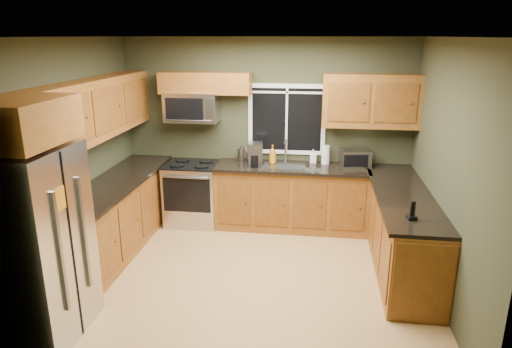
% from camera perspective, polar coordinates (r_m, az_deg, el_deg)
% --- Properties ---
extents(floor, '(4.20, 4.20, 0.00)m').
position_cam_1_polar(floor, '(5.51, -1.03, -12.56)').
color(floor, tan).
rests_on(floor, ground).
extents(ceiling, '(4.20, 4.20, 0.00)m').
position_cam_1_polar(ceiling, '(4.80, -1.21, 16.76)').
color(ceiling, white).
rests_on(ceiling, back_wall).
extents(back_wall, '(4.20, 0.00, 4.20)m').
position_cam_1_polar(back_wall, '(6.72, 1.26, 5.23)').
color(back_wall, '#333421').
rests_on(back_wall, ground).
extents(front_wall, '(4.20, 0.00, 4.20)m').
position_cam_1_polar(front_wall, '(3.33, -5.95, -7.41)').
color(front_wall, '#333421').
rests_on(front_wall, ground).
extents(left_wall, '(0.00, 3.60, 3.60)m').
position_cam_1_polar(left_wall, '(5.69, -22.50, 1.77)').
color(left_wall, '#333421').
rests_on(left_wall, ground).
extents(right_wall, '(0.00, 3.60, 3.60)m').
position_cam_1_polar(right_wall, '(5.11, 22.83, 0.10)').
color(right_wall, '#333421').
rests_on(right_wall, ground).
extents(window, '(1.12, 0.03, 1.02)m').
position_cam_1_polar(window, '(6.64, 3.85, 6.83)').
color(window, white).
rests_on(window, back_wall).
extents(base_cabinets_left, '(0.60, 2.65, 0.90)m').
position_cam_1_polar(base_cabinets_left, '(6.23, -17.02, -5.16)').
color(base_cabinets_left, brown).
rests_on(base_cabinets_left, ground).
extents(countertop_left, '(0.65, 2.65, 0.04)m').
position_cam_1_polar(countertop_left, '(6.06, -17.18, -1.05)').
color(countertop_left, black).
rests_on(countertop_left, base_cabinets_left).
extents(base_cabinets_back, '(2.17, 0.60, 0.90)m').
position_cam_1_polar(base_cabinets_back, '(6.64, 4.48, -3.03)').
color(base_cabinets_back, brown).
rests_on(base_cabinets_back, ground).
extents(countertop_back, '(2.17, 0.65, 0.04)m').
position_cam_1_polar(countertop_back, '(6.48, 4.56, 0.81)').
color(countertop_back, black).
rests_on(countertop_back, base_cabinets_back).
extents(base_cabinets_peninsula, '(0.60, 2.52, 0.90)m').
position_cam_1_polar(base_cabinets_peninsula, '(5.84, 17.66, -6.72)').
color(base_cabinets_peninsula, brown).
rests_on(base_cabinets_peninsula, ground).
extents(countertop_peninsula, '(0.65, 2.50, 0.04)m').
position_cam_1_polar(countertop_peninsula, '(5.68, 17.82, -2.33)').
color(countertop_peninsula, black).
rests_on(countertop_peninsula, base_cabinets_peninsula).
extents(upper_cabinets_left, '(0.33, 2.65, 0.72)m').
position_cam_1_polar(upper_cabinets_left, '(5.92, -19.39, 7.70)').
color(upper_cabinets_left, brown).
rests_on(upper_cabinets_left, left_wall).
extents(upper_cabinets_back_left, '(1.30, 0.33, 0.30)m').
position_cam_1_polar(upper_cabinets_back_left, '(6.60, -6.36, 11.25)').
color(upper_cabinets_back_left, brown).
rests_on(upper_cabinets_back_left, back_wall).
extents(upper_cabinets_back_right, '(1.30, 0.33, 0.72)m').
position_cam_1_polar(upper_cabinets_back_right, '(6.47, 14.15, 8.85)').
color(upper_cabinets_back_right, brown).
rests_on(upper_cabinets_back_right, back_wall).
extents(upper_cabinet_over_fridge, '(0.72, 0.90, 0.38)m').
position_cam_1_polar(upper_cabinet_over_fridge, '(4.30, -27.85, 5.81)').
color(upper_cabinet_over_fridge, brown).
rests_on(upper_cabinet_over_fridge, left_wall).
extents(refrigerator, '(0.74, 0.90, 1.80)m').
position_cam_1_polar(refrigerator, '(4.62, -25.91, -8.04)').
color(refrigerator, '#B7B7BC').
rests_on(refrigerator, ground).
extents(range, '(0.76, 0.69, 0.94)m').
position_cam_1_polar(range, '(6.84, -7.88, -2.38)').
color(range, '#B7B7BC').
rests_on(range, ground).
extents(microwave, '(0.76, 0.41, 0.42)m').
position_cam_1_polar(microwave, '(6.67, -8.01, 8.29)').
color(microwave, '#B7B7BC').
rests_on(microwave, back_wall).
extents(sink, '(0.60, 0.42, 0.36)m').
position_cam_1_polar(sink, '(6.49, 3.56, 1.16)').
color(sink, slate).
rests_on(sink, countertop_back).
extents(toaster_oven, '(0.44, 0.37, 0.25)m').
position_cam_1_polar(toaster_oven, '(6.55, 12.30, 1.95)').
color(toaster_oven, '#B7B7BC').
rests_on(toaster_oven, countertop_back).
extents(coffee_maker, '(0.22, 0.29, 0.33)m').
position_cam_1_polar(coffee_maker, '(6.44, -0.08, 2.38)').
color(coffee_maker, slate).
rests_on(coffee_maker, countertop_back).
extents(kettle, '(0.17, 0.17, 0.24)m').
position_cam_1_polar(kettle, '(6.69, -1.75, 2.55)').
color(kettle, '#B7B7BC').
rests_on(kettle, countertop_back).
extents(paper_towel_roll, '(0.14, 0.14, 0.29)m').
position_cam_1_polar(paper_towel_roll, '(6.62, 8.68, 2.39)').
color(paper_towel_roll, white).
rests_on(paper_towel_roll, countertop_back).
extents(soap_bottle_a, '(0.10, 0.10, 0.27)m').
position_cam_1_polar(soap_bottle_a, '(6.58, 2.09, 2.49)').
color(soap_bottle_a, orange).
rests_on(soap_bottle_a, countertop_back).
extents(soap_bottle_b, '(0.09, 0.10, 0.20)m').
position_cam_1_polar(soap_bottle_b, '(6.65, 7.15, 2.22)').
color(soap_bottle_b, white).
rests_on(soap_bottle_b, countertop_back).
extents(soap_bottle_c, '(0.15, 0.15, 0.17)m').
position_cam_1_polar(soap_bottle_c, '(6.60, -0.23, 2.13)').
color(soap_bottle_c, white).
rests_on(soap_bottle_c, countertop_back).
extents(cordless_phone, '(0.10, 0.10, 0.19)m').
position_cam_1_polar(cordless_phone, '(4.85, 18.92, -4.76)').
color(cordless_phone, black).
rests_on(cordless_phone, countertop_peninsula).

